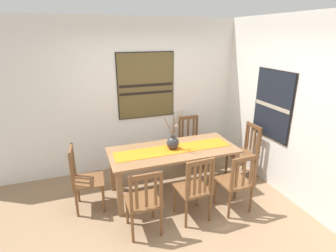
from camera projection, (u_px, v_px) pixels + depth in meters
name	position (u px, v px, depth m)	size (l,w,h in m)	color
ground_plane	(178.00, 221.00, 3.63)	(6.40, 6.40, 0.03)	#8E7051
wall_back	(141.00, 95.00, 4.83)	(6.40, 0.12, 2.70)	silver
wall_side	(300.00, 113.00, 3.77)	(0.12, 6.40, 2.70)	silver
dining_table	(173.00, 155.00, 4.13)	(1.98, 0.85, 0.72)	#8E6642
table_runner	(173.00, 149.00, 4.10)	(1.83, 0.36, 0.01)	orange
centerpiece_vase	(173.00, 142.00, 4.07)	(0.28, 0.28, 0.65)	#333338
chair_0	(191.00, 141.00, 5.05)	(0.43, 0.43, 0.94)	brown
chair_1	(245.00, 151.00, 4.59)	(0.42, 0.42, 0.96)	brown
chair_2	(84.00, 178.00, 3.74)	(0.45, 0.45, 0.96)	brown
chair_3	(195.00, 188.00, 3.50)	(0.44, 0.44, 0.95)	brown
chair_4	(144.00, 201.00, 3.26)	(0.43, 0.43, 0.92)	brown
chair_5	(237.00, 182.00, 3.69)	(0.44, 0.44, 0.91)	brown
painting_on_back_wall	(146.00, 86.00, 4.74)	(1.04, 0.05, 1.17)	black
painting_on_side_wall	(273.00, 105.00, 4.18)	(0.05, 0.82, 1.09)	black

